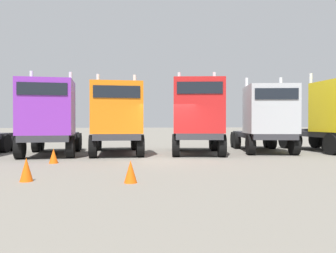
% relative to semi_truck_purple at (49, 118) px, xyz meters
% --- Properties ---
extents(ground, '(200.00, 200.00, 0.00)m').
position_rel_semi_truck_purple_xyz_m(ground, '(5.55, -2.03, -1.89)').
color(ground, slate).
extents(semi_truck_purple, '(2.71, 5.97, 4.25)m').
position_rel_semi_truck_purple_xyz_m(semi_truck_purple, '(0.00, 0.00, 0.00)').
color(semi_truck_purple, '#333338').
rests_on(semi_truck_purple, ground).
extents(semi_truck_orange, '(2.57, 6.48, 4.16)m').
position_rel_semi_truck_purple_xyz_m(semi_truck_orange, '(3.26, 0.09, -0.05)').
color(semi_truck_orange, '#333338').
rests_on(semi_truck_orange, ground).
extents(semi_truck_red, '(3.63, 6.17, 4.37)m').
position_rel_semi_truck_purple_xyz_m(semi_truck_red, '(7.37, -0.42, 0.11)').
color(semi_truck_red, '#333338').
rests_on(semi_truck_red, ground).
extents(semi_truck_silver, '(3.75, 6.72, 4.17)m').
position_rel_semi_truck_purple_xyz_m(semi_truck_silver, '(11.31, -0.08, -0.04)').
color(semi_truck_silver, '#333338').
rests_on(semi_truck_silver, ground).
extents(traffic_cone_near, '(0.36, 0.36, 0.67)m').
position_rel_semi_truck_purple_xyz_m(traffic_cone_near, '(0.71, -7.06, -1.55)').
color(traffic_cone_near, '#F2590C').
rests_on(traffic_cone_near, ground).
extents(traffic_cone_mid, '(0.36, 0.36, 0.62)m').
position_rel_semi_truck_purple_xyz_m(traffic_cone_mid, '(3.57, -7.75, -1.58)').
color(traffic_cone_mid, '#F2590C').
rests_on(traffic_cone_mid, ground).
extents(traffic_cone_far, '(0.36, 0.36, 0.60)m').
position_rel_semi_truck_purple_xyz_m(traffic_cone_far, '(0.72, -2.96, -1.59)').
color(traffic_cone_far, '#F2590C').
rests_on(traffic_cone_far, ground).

